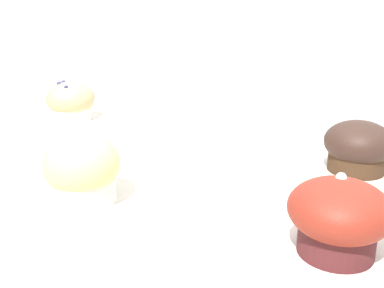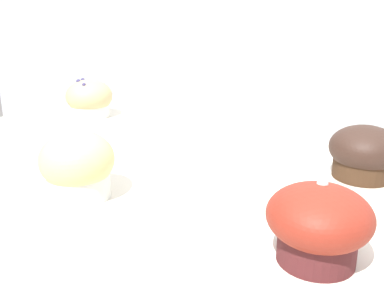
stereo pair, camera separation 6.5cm
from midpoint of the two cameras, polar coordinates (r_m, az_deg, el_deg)
wall_back at (r=1.15m, az=19.41°, el=4.72°), size 3.20×0.10×1.80m
muffin_front_center at (r=0.69m, az=23.57°, el=-1.07°), size 0.10×0.10×0.08m
muffin_back_left at (r=0.46m, az=19.76°, el=-9.54°), size 0.10×0.10×0.08m
muffin_back_right at (r=0.98m, az=-11.07°, el=5.57°), size 0.10×0.10×0.08m
muffin_front_left at (r=0.58m, az=-11.29°, el=-2.79°), size 0.10×0.10×0.09m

